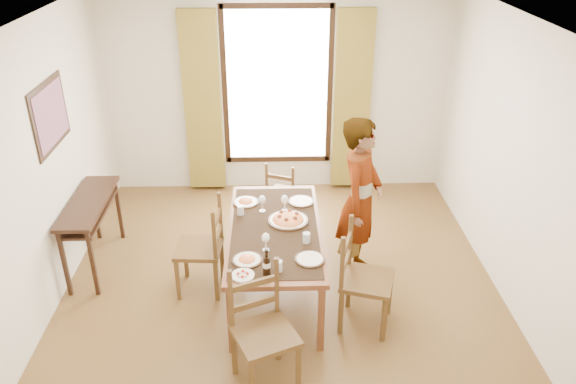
{
  "coord_description": "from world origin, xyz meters",
  "views": [
    {
      "loc": [
        -0.08,
        -4.65,
        3.6
      ],
      "look_at": [
        0.07,
        0.35,
        1.0
      ],
      "focal_mm": 35.0,
      "sensor_mm": 36.0,
      "label": 1
    }
  ],
  "objects_px": {
    "man": "(360,201)",
    "dining_table": "(275,234)",
    "console_table": "(89,210)",
    "pasta_platter": "(288,217)"
  },
  "relations": [
    {
      "from": "man",
      "to": "dining_table",
      "type": "bearing_deg",
      "value": 133.03
    },
    {
      "from": "console_table",
      "to": "dining_table",
      "type": "bearing_deg",
      "value": -15.59
    },
    {
      "from": "console_table",
      "to": "pasta_platter",
      "type": "relative_size",
      "value": 3.0
    },
    {
      "from": "dining_table",
      "to": "man",
      "type": "bearing_deg",
      "value": 18.06
    },
    {
      "from": "pasta_platter",
      "to": "console_table",
      "type": "bearing_deg",
      "value": 168.54
    },
    {
      "from": "console_table",
      "to": "man",
      "type": "height_order",
      "value": "man"
    },
    {
      "from": "console_table",
      "to": "pasta_platter",
      "type": "bearing_deg",
      "value": -11.46
    },
    {
      "from": "pasta_platter",
      "to": "man",
      "type": "bearing_deg",
      "value": 12.42
    },
    {
      "from": "dining_table",
      "to": "pasta_platter",
      "type": "height_order",
      "value": "pasta_platter"
    },
    {
      "from": "man",
      "to": "pasta_platter",
      "type": "distance_m",
      "value": 0.76
    }
  ]
}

